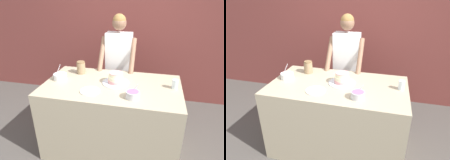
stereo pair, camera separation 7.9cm
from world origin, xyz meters
TOP-DOWN VIEW (x-y plane):
  - wall_back at (0.00, 2.00)m, footprint 10.00×0.05m
  - counter at (0.00, 0.47)m, footprint 1.68×0.94m
  - person_baker at (-0.05, 1.17)m, footprint 0.52×0.47m
  - cake at (0.04, 0.53)m, footprint 0.34×0.34m
  - frosting_bowl_pink at (-0.68, 0.48)m, footprint 0.17×0.17m
  - frosting_bowl_purple at (0.29, 0.20)m, footprint 0.15×0.15m
  - drinking_glass at (0.75, 0.54)m, footprint 0.07×0.07m
  - ceramic_plate at (-0.20, 0.24)m, footprint 0.23×0.23m
  - stoneware_jar at (-0.49, 0.73)m, footprint 0.12×0.12m

SIDE VIEW (x-z plane):
  - counter at x=0.00m, z-range 0.00..0.95m
  - ceramic_plate at x=-0.20m, z-range 0.95..0.96m
  - frosting_bowl_pink at x=-0.68m, z-range 0.90..1.08m
  - frosting_bowl_purple at x=0.29m, z-range 0.92..1.06m
  - drinking_glass at x=0.75m, z-range 0.95..1.06m
  - cake at x=0.04m, z-range 0.93..1.08m
  - stoneware_jar at x=-0.49m, z-range 0.95..1.12m
  - person_baker at x=-0.05m, z-range 0.18..1.89m
  - wall_back at x=0.00m, z-range 0.00..2.60m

